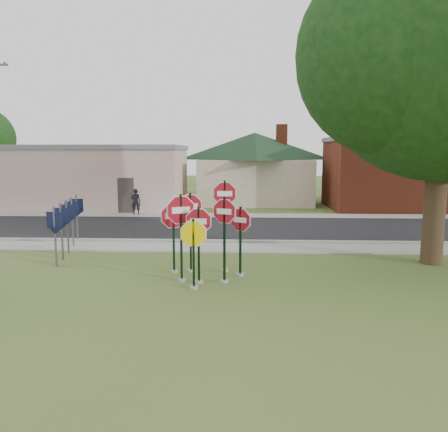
{
  "coord_description": "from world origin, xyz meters",
  "views": [
    {
      "loc": [
        1.07,
        -11.21,
        3.72
      ],
      "look_at": [
        0.53,
        2.0,
        1.79
      ],
      "focal_mm": 35.0,
      "sensor_mm": 36.0,
      "label": 1
    }
  ],
  "objects_px": {
    "stop_sign_yellow": "(194,246)",
    "oak_tree": "(446,48)",
    "stop_sign_center": "(199,235)",
    "pedestrian": "(136,202)",
    "stop_sign_left": "(181,224)"
  },
  "relations": [
    {
      "from": "stop_sign_yellow",
      "to": "oak_tree",
      "type": "relative_size",
      "value": 0.17
    },
    {
      "from": "stop_sign_center",
      "to": "stop_sign_left",
      "type": "xyz_separation_m",
      "value": [
        -0.52,
        0.17,
        0.28
      ]
    },
    {
      "from": "oak_tree",
      "to": "stop_sign_center",
      "type": "bearing_deg",
      "value": -161.18
    },
    {
      "from": "pedestrian",
      "to": "stop_sign_center",
      "type": "bearing_deg",
      "value": 101.32
    },
    {
      "from": "stop_sign_center",
      "to": "pedestrian",
      "type": "xyz_separation_m",
      "value": [
        -5.07,
        13.37,
        -0.57
      ]
    },
    {
      "from": "stop_sign_yellow",
      "to": "stop_sign_left",
      "type": "distance_m",
      "value": 0.95
    },
    {
      "from": "oak_tree",
      "to": "pedestrian",
      "type": "distance_m",
      "value": 17.77
    },
    {
      "from": "stop_sign_yellow",
      "to": "oak_tree",
      "type": "xyz_separation_m",
      "value": [
        7.74,
        3.13,
        5.81
      ]
    },
    {
      "from": "stop_sign_yellow",
      "to": "pedestrian",
      "type": "bearing_deg",
      "value": 109.73
    },
    {
      "from": "stop_sign_yellow",
      "to": "oak_tree",
      "type": "bearing_deg",
      "value": 22.01
    },
    {
      "from": "stop_sign_yellow",
      "to": "pedestrian",
      "type": "height_order",
      "value": "stop_sign_yellow"
    },
    {
      "from": "stop_sign_yellow",
      "to": "oak_tree",
      "type": "height_order",
      "value": "oak_tree"
    },
    {
      "from": "stop_sign_left",
      "to": "oak_tree",
      "type": "xyz_separation_m",
      "value": [
        8.17,
        2.43,
        5.32
      ]
    },
    {
      "from": "stop_sign_left",
      "to": "oak_tree",
      "type": "bearing_deg",
      "value": 16.58
    },
    {
      "from": "pedestrian",
      "to": "stop_sign_yellow",
      "type": "bearing_deg",
      "value": 100.27
    }
  ]
}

